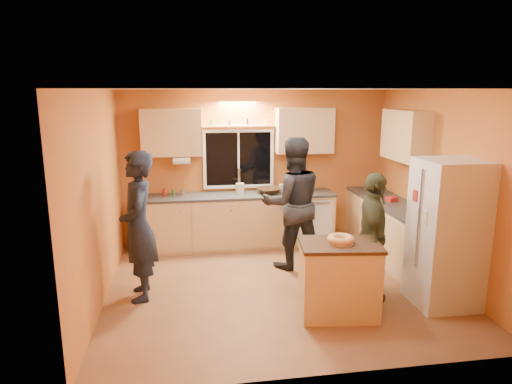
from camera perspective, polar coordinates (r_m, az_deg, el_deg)
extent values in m
plane|color=brown|center=(6.30, 2.85, -11.65)|extent=(4.50, 4.50, 0.00)
cube|color=#CA7A34|center=(7.82, -0.02, 3.14)|extent=(4.50, 0.04, 2.60)
cube|color=#CA7A34|center=(4.02, 8.88, -6.22)|extent=(4.50, 0.04, 2.60)
cube|color=#CA7A34|center=(5.86, -19.09, -0.78)|extent=(0.04, 4.00, 2.60)
cube|color=#CA7A34|center=(6.71, 22.14, 0.62)|extent=(0.04, 4.00, 2.60)
cube|color=white|center=(5.74, 3.14, 12.73)|extent=(4.50, 4.00, 0.02)
cube|color=black|center=(7.74, -2.21, 4.16)|extent=(1.10, 0.02, 0.90)
cube|color=white|center=(7.72, -2.19, 4.14)|extent=(1.20, 0.04, 1.00)
cube|color=#DCAE73|center=(7.49, -10.56, 7.33)|extent=(0.95, 0.33, 0.75)
cube|color=#DCAE73|center=(7.74, 6.08, 7.64)|extent=(0.95, 0.33, 0.75)
cube|color=#DCAE73|center=(7.24, 18.18, 6.74)|extent=(0.33, 1.00, 0.75)
cylinder|color=silver|center=(7.42, -9.29, 3.87)|extent=(0.27, 0.12, 0.12)
cube|color=#DCAE73|center=(7.68, -2.26, -3.71)|extent=(3.20, 0.60, 0.86)
cube|color=#282B2D|center=(7.56, -2.29, -0.44)|extent=(3.24, 0.62, 0.04)
cube|color=#DCAE73|center=(8.25, 13.83, -2.91)|extent=(0.60, 0.60, 0.86)
cube|color=#282B2D|center=(8.14, 13.99, 0.14)|extent=(0.62, 0.62, 0.04)
cube|color=#DCAE73|center=(7.21, 17.48, -5.40)|extent=(0.60, 1.80, 0.86)
cube|color=#282B2D|center=(7.09, 17.72, -1.93)|extent=(0.62, 1.84, 0.04)
cube|color=silver|center=(5.96, 22.75, -4.83)|extent=(0.72, 0.70, 1.80)
cube|color=#DCAE73|center=(5.48, 10.32, -10.81)|extent=(0.94, 0.69, 0.85)
cube|color=black|center=(5.33, 10.50, -6.50)|extent=(0.98, 0.73, 0.04)
torus|color=tan|center=(5.31, 10.53, -5.84)|extent=(0.31, 0.31, 0.09)
imported|color=black|center=(5.84, -14.49, -4.19)|extent=(0.51, 0.72, 1.88)
imported|color=black|center=(6.69, 4.56, -1.43)|extent=(0.98, 0.78, 1.94)
imported|color=#363A25|center=(5.87, 14.35, -5.42)|extent=(0.68, 1.02, 1.62)
imported|color=black|center=(7.61, 1.60, 0.17)|extent=(0.49, 0.49, 0.09)
cylinder|color=beige|center=(7.61, -2.02, 0.46)|extent=(0.14, 0.14, 0.17)
imported|color=gray|center=(6.60, 19.08, -1.65)|extent=(0.26, 0.22, 0.28)
cube|color=#A61F19|center=(7.37, 16.61, -0.86)|extent=(0.19, 0.17, 0.07)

